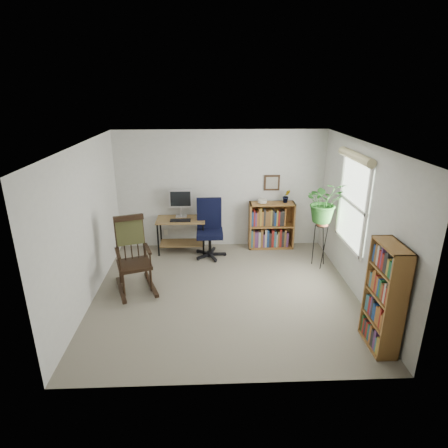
{
  "coord_description": "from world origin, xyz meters",
  "views": [
    {
      "loc": [
        -0.24,
        -5.35,
        3.16
      ],
      "look_at": [
        0.0,
        0.4,
        1.05
      ],
      "focal_mm": 30.0,
      "sensor_mm": 36.0,
      "label": 1
    }
  ],
  "objects_px": {
    "tall_bookshelf": "(385,297)",
    "low_bookshelf": "(271,225)",
    "rocking_chair": "(133,255)",
    "office_chair": "(210,229)",
    "desk": "(182,235)"
  },
  "relations": [
    {
      "from": "office_chair",
      "to": "rocking_chair",
      "type": "bearing_deg",
      "value": -136.62
    },
    {
      "from": "low_bookshelf",
      "to": "rocking_chair",
      "type": "bearing_deg",
      "value": -146.56
    },
    {
      "from": "rocking_chair",
      "to": "tall_bookshelf",
      "type": "relative_size",
      "value": 0.88
    },
    {
      "from": "rocking_chair",
      "to": "low_bookshelf",
      "type": "xyz_separation_m",
      "value": [
        2.5,
        1.65,
        -0.14
      ]
    },
    {
      "from": "desk",
      "to": "low_bookshelf",
      "type": "relative_size",
      "value": 1.0
    },
    {
      "from": "tall_bookshelf",
      "to": "low_bookshelf",
      "type": "bearing_deg",
      "value": 105.38
    },
    {
      "from": "office_chair",
      "to": "low_bookshelf",
      "type": "height_order",
      "value": "office_chair"
    },
    {
      "from": "office_chair",
      "to": "tall_bookshelf",
      "type": "relative_size",
      "value": 0.81
    },
    {
      "from": "office_chair",
      "to": "desk",
      "type": "bearing_deg",
      "value": 151.39
    },
    {
      "from": "rocking_chair",
      "to": "desk",
      "type": "bearing_deg",
      "value": 47.85
    },
    {
      "from": "desk",
      "to": "tall_bookshelf",
      "type": "xyz_separation_m",
      "value": [
        2.73,
        -3.1,
        0.36
      ]
    },
    {
      "from": "desk",
      "to": "office_chair",
      "type": "relative_size",
      "value": 0.83
    },
    {
      "from": "tall_bookshelf",
      "to": "office_chair",
      "type": "bearing_deg",
      "value": 127.45
    },
    {
      "from": "office_chair",
      "to": "tall_bookshelf",
      "type": "xyz_separation_m",
      "value": [
        2.15,
        -2.81,
        0.13
      ]
    },
    {
      "from": "office_chair",
      "to": "tall_bookshelf",
      "type": "bearing_deg",
      "value": -54.41
    }
  ]
}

